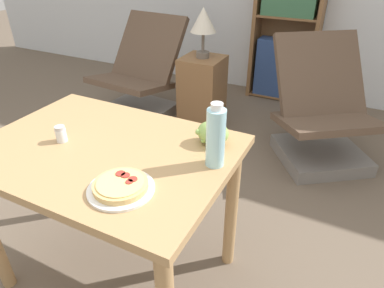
{
  "coord_description": "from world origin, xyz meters",
  "views": [
    {
      "loc": [
        0.91,
        -1.0,
        1.45
      ],
      "look_at": [
        0.42,
        -0.02,
        0.8
      ],
      "focal_mm": 32.0,
      "sensor_mm": 36.0,
      "label": 1
    }
  ],
  "objects_px": {
    "grape_bunch": "(213,133)",
    "table_lamp": "(203,22)",
    "bookshelf": "(287,24)",
    "drink_bottle": "(216,137)",
    "salt_shaker": "(61,134)",
    "lounge_chair_near": "(139,86)",
    "pizza_on_plate": "(121,187)",
    "lounge_chair_far": "(321,124)",
    "side_table": "(202,91)"
  },
  "relations": [
    {
      "from": "drink_bottle",
      "to": "grape_bunch",
      "type": "bearing_deg",
      "value": 116.35
    },
    {
      "from": "salt_shaker",
      "to": "bookshelf",
      "type": "relative_size",
      "value": 0.04
    },
    {
      "from": "pizza_on_plate",
      "to": "lounge_chair_far",
      "type": "height_order",
      "value": "lounge_chair_far"
    },
    {
      "from": "salt_shaker",
      "to": "table_lamp",
      "type": "bearing_deg",
      "value": 95.26
    },
    {
      "from": "pizza_on_plate",
      "to": "salt_shaker",
      "type": "xyz_separation_m",
      "value": [
        -0.41,
        0.15,
        0.02
      ]
    },
    {
      "from": "pizza_on_plate",
      "to": "table_lamp",
      "type": "xyz_separation_m",
      "value": [
        -0.57,
        1.87,
        0.14
      ]
    },
    {
      "from": "grape_bunch",
      "to": "side_table",
      "type": "xyz_separation_m",
      "value": [
        -0.72,
        1.46,
        -0.48
      ]
    },
    {
      "from": "grape_bunch",
      "to": "lounge_chair_near",
      "type": "xyz_separation_m",
      "value": [
        -1.32,
        1.35,
        -0.5
      ]
    },
    {
      "from": "pizza_on_plate",
      "to": "drink_bottle",
      "type": "distance_m",
      "value": 0.37
    },
    {
      "from": "lounge_chair_near",
      "to": "bookshelf",
      "type": "xyz_separation_m",
      "value": [
        1.07,
        1.01,
        0.47
      ]
    },
    {
      "from": "grape_bunch",
      "to": "lounge_chair_near",
      "type": "distance_m",
      "value": 1.95
    },
    {
      "from": "grape_bunch",
      "to": "side_table",
      "type": "relative_size",
      "value": 0.22
    },
    {
      "from": "table_lamp",
      "to": "drink_bottle",
      "type": "bearing_deg",
      "value": -63.68
    },
    {
      "from": "grape_bunch",
      "to": "table_lamp",
      "type": "bearing_deg",
      "value": 116.32
    },
    {
      "from": "salt_shaker",
      "to": "table_lamp",
      "type": "height_order",
      "value": "table_lamp"
    },
    {
      "from": "drink_bottle",
      "to": "lounge_chair_near",
      "type": "bearing_deg",
      "value": 132.87
    },
    {
      "from": "grape_bunch",
      "to": "drink_bottle",
      "type": "relative_size",
      "value": 0.54
    },
    {
      "from": "pizza_on_plate",
      "to": "drink_bottle",
      "type": "relative_size",
      "value": 0.91
    },
    {
      "from": "pizza_on_plate",
      "to": "lounge_chair_near",
      "type": "distance_m",
      "value": 2.17
    },
    {
      "from": "lounge_chair_far",
      "to": "bookshelf",
      "type": "xyz_separation_m",
      "value": [
        -0.56,
        1.04,
        0.47
      ]
    },
    {
      "from": "drink_bottle",
      "to": "side_table",
      "type": "xyz_separation_m",
      "value": [
        -0.79,
        1.59,
        -0.55
      ]
    },
    {
      "from": "pizza_on_plate",
      "to": "salt_shaker",
      "type": "bearing_deg",
      "value": 159.47
    },
    {
      "from": "grape_bunch",
      "to": "drink_bottle",
      "type": "height_order",
      "value": "drink_bottle"
    },
    {
      "from": "grape_bunch",
      "to": "lounge_chair_near",
      "type": "height_order",
      "value": "lounge_chair_near"
    },
    {
      "from": "lounge_chair_near",
      "to": "side_table",
      "type": "xyz_separation_m",
      "value": [
        0.6,
        0.1,
        0.02
      ]
    },
    {
      "from": "lounge_chair_far",
      "to": "pizza_on_plate",
      "type": "bearing_deg",
      "value": -140.11
    },
    {
      "from": "grape_bunch",
      "to": "side_table",
      "type": "distance_m",
      "value": 1.7
    },
    {
      "from": "pizza_on_plate",
      "to": "drink_bottle",
      "type": "bearing_deg",
      "value": 52.44
    },
    {
      "from": "drink_bottle",
      "to": "lounge_chair_near",
      "type": "relative_size",
      "value": 0.28
    },
    {
      "from": "bookshelf",
      "to": "table_lamp",
      "type": "bearing_deg",
      "value": -117.68
    },
    {
      "from": "grape_bunch",
      "to": "table_lamp",
      "type": "xyz_separation_m",
      "value": [
        -0.72,
        1.46,
        0.11
      ]
    },
    {
      "from": "pizza_on_plate",
      "to": "table_lamp",
      "type": "height_order",
      "value": "table_lamp"
    },
    {
      "from": "grape_bunch",
      "to": "table_lamp",
      "type": "distance_m",
      "value": 1.63
    },
    {
      "from": "pizza_on_plate",
      "to": "table_lamp",
      "type": "distance_m",
      "value": 1.96
    },
    {
      "from": "lounge_chair_near",
      "to": "lounge_chair_far",
      "type": "height_order",
      "value": "same"
    },
    {
      "from": "salt_shaker",
      "to": "grape_bunch",
      "type": "bearing_deg",
      "value": 25.0
    },
    {
      "from": "grape_bunch",
      "to": "side_table",
      "type": "height_order",
      "value": "grape_bunch"
    },
    {
      "from": "salt_shaker",
      "to": "bookshelf",
      "type": "height_order",
      "value": "bookshelf"
    },
    {
      "from": "grape_bunch",
      "to": "bookshelf",
      "type": "xyz_separation_m",
      "value": [
        -0.25,
        2.36,
        -0.03
      ]
    },
    {
      "from": "bookshelf",
      "to": "lounge_chair_near",
      "type": "bearing_deg",
      "value": -136.76
    },
    {
      "from": "grape_bunch",
      "to": "drink_bottle",
      "type": "xyz_separation_m",
      "value": [
        0.07,
        -0.14,
        0.07
      ]
    },
    {
      "from": "lounge_chair_near",
      "to": "lounge_chair_far",
      "type": "bearing_deg",
      "value": 3.93
    },
    {
      "from": "grape_bunch",
      "to": "lounge_chair_near",
      "type": "bearing_deg",
      "value": 134.18
    },
    {
      "from": "bookshelf",
      "to": "drink_bottle",
      "type": "bearing_deg",
      "value": -82.85
    },
    {
      "from": "drink_bottle",
      "to": "side_table",
      "type": "relative_size",
      "value": 0.41
    },
    {
      "from": "pizza_on_plate",
      "to": "bookshelf",
      "type": "xyz_separation_m",
      "value": [
        -0.1,
        2.78,
        -0.0
      ]
    },
    {
      "from": "salt_shaker",
      "to": "side_table",
      "type": "distance_m",
      "value": 1.79
    },
    {
      "from": "salt_shaker",
      "to": "bookshelf",
      "type": "bearing_deg",
      "value": 83.12
    },
    {
      "from": "drink_bottle",
      "to": "salt_shaker",
      "type": "xyz_separation_m",
      "value": [
        -0.63,
        -0.13,
        -0.08
      ]
    },
    {
      "from": "grape_bunch",
      "to": "bookshelf",
      "type": "bearing_deg",
      "value": 95.94
    }
  ]
}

